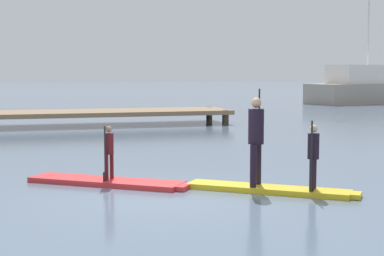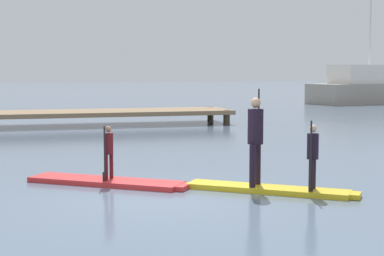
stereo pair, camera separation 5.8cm
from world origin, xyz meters
name	(u,v)px [view 2 (the right image)]	position (x,y,z in m)	size (l,w,h in m)	color
ground_plane	(162,199)	(0.00, 0.00, 0.00)	(240.00, 240.00, 0.00)	slate
paddleboard_near	(109,182)	(-0.71, 1.67, 0.05)	(3.09, 2.48, 0.10)	red
paddler_child_solo	(108,150)	(-0.72, 1.65, 0.70)	(0.28, 0.33, 1.08)	#4C1419
paddleboard_far	(271,189)	(2.09, 0.04, 0.05)	(2.87, 2.36, 0.10)	gold
paddler_adult	(255,135)	(1.85, 0.23, 1.06)	(0.41, 0.44, 1.82)	black
paddler_child_front	(313,153)	(2.69, -0.44, 0.77)	(0.31, 0.35, 1.28)	black
fishing_boat_green_midground	(369,89)	(21.51, 27.96, 1.02)	(10.23, 5.37, 9.27)	#9E9384
floating_dock	(102,113)	(0.94, 15.17, 0.52)	(10.80, 2.87, 0.61)	#846B4C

